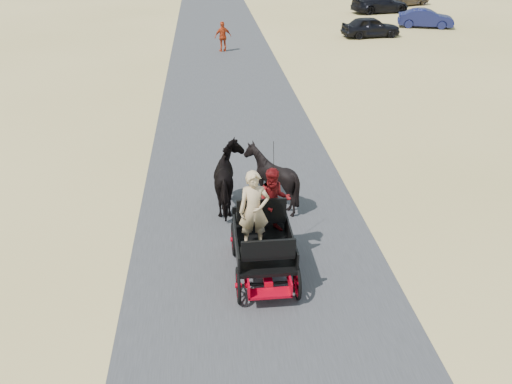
{
  "coord_description": "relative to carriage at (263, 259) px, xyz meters",
  "views": [
    {
      "loc": [
        -1.01,
        -9.95,
        7.09
      ],
      "look_at": [
        0.07,
        0.62,
        1.2
      ],
      "focal_mm": 35.0,
      "sensor_mm": 36.0,
      "label": 1
    }
  ],
  "objects": [
    {
      "name": "ground",
      "position": [
        -0.07,
        0.98,
        -0.36
      ],
      "size": [
        140.0,
        140.0,
        0.0
      ],
      "primitive_type": "plane",
      "color": "tan"
    },
    {
      "name": "carriage",
      "position": [
        0.0,
        0.0,
        0.0
      ],
      "size": [
        1.3,
        2.4,
        0.72
      ],
      "primitive_type": null,
      "color": "black",
      "rests_on": "ground"
    },
    {
      "name": "pedestrian",
      "position": [
        0.04,
        21.22,
        0.5
      ],
      "size": [
        1.08,
        0.66,
        1.73
      ],
      "primitive_type": "imported",
      "rotation": [
        0.0,
        0.0,
        3.39
      ],
      "color": "#BC3815",
      "rests_on": "ground"
    },
    {
      "name": "car_b",
      "position": [
        14.9,
        27.1,
        0.28
      ],
      "size": [
        4.1,
        2.46,
        1.27
      ],
      "primitive_type": "imported",
      "rotation": [
        0.0,
        0.0,
        1.26
      ],
      "color": "navy",
      "rests_on": "ground"
    },
    {
      "name": "car_c",
      "position": [
        13.64,
        33.58,
        0.35
      ],
      "size": [
        5.21,
        2.96,
        1.42
      ],
      "primitive_type": "imported",
      "rotation": [
        0.0,
        0.0,
        1.78
      ],
      "color": "black",
      "rests_on": "ground"
    },
    {
      "name": "passenger_woman",
      "position": [
        0.3,
        0.6,
        1.15
      ],
      "size": [
        0.77,
        0.6,
        1.58
      ],
      "primitive_type": "imported",
      "color": "#660C0F",
      "rests_on": "carriage"
    },
    {
      "name": "car_a",
      "position": [
        9.98,
        24.34,
        0.29
      ],
      "size": [
        3.98,
        1.94,
        1.31
      ],
      "primitive_type": "imported",
      "rotation": [
        0.0,
        0.0,
        1.68
      ],
      "color": "black",
      "rests_on": "ground"
    },
    {
      "name": "horse_right",
      "position": [
        0.55,
        3.0,
        0.49
      ],
      "size": [
        1.37,
        1.54,
        1.7
      ],
      "primitive_type": "imported",
      "rotation": [
        0.0,
        0.0,
        3.14
      ],
      "color": "black",
      "rests_on": "ground"
    },
    {
      "name": "driver_man",
      "position": [
        -0.2,
        0.05,
        1.26
      ],
      "size": [
        0.66,
        0.43,
        1.8
      ],
      "primitive_type": "imported",
      "color": "tan",
      "rests_on": "carriage"
    },
    {
      "name": "road",
      "position": [
        -0.07,
        0.98,
        -0.35
      ],
      "size": [
        6.0,
        140.0,
        0.01
      ],
      "primitive_type": "cube",
      "color": "#38383A",
      "rests_on": "ground"
    },
    {
      "name": "horse_left",
      "position": [
        -0.55,
        3.0,
        0.49
      ],
      "size": [
        0.91,
        2.01,
        1.7
      ],
      "primitive_type": "imported",
      "rotation": [
        0.0,
        0.0,
        3.14
      ],
      "color": "black",
      "rests_on": "ground"
    }
  ]
}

